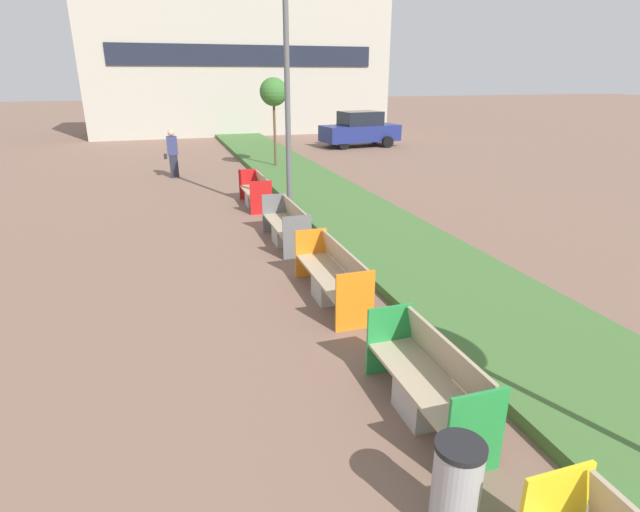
% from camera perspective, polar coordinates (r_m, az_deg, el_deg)
% --- Properties ---
extents(planter_grass_strip, '(2.80, 120.00, 0.18)m').
position_cam_1_polar(planter_grass_strip, '(11.23, 9.05, 1.08)').
color(planter_grass_strip, '#426B33').
rests_on(planter_grass_strip, ground).
extents(building_backdrop, '(19.09, 5.44, 8.74)m').
position_cam_1_polar(building_backdrop, '(35.57, -9.16, 20.85)').
color(building_backdrop, '#B2AD9E').
rests_on(building_backdrop, ground).
extents(bench_green_frame, '(0.65, 1.95, 0.94)m').
position_cam_1_polar(bench_green_frame, '(5.94, 12.23, -14.45)').
color(bench_green_frame, '#ADA8A0').
rests_on(bench_green_frame, ground).
extents(bench_orange_frame, '(0.65, 2.34, 0.94)m').
position_cam_1_polar(bench_orange_frame, '(8.59, 1.44, -2.65)').
color(bench_orange_frame, '#ADA8A0').
rests_on(bench_orange_frame, ground).
extents(bench_grey_frame, '(0.65, 2.15, 0.94)m').
position_cam_1_polar(bench_grey_frame, '(11.50, -3.82, 3.20)').
color(bench_grey_frame, '#ADA8A0').
rests_on(bench_grey_frame, ground).
extents(bench_red_frame, '(0.65, 1.96, 0.94)m').
position_cam_1_polar(bench_red_frame, '(15.01, -7.31, 7.04)').
color(bench_red_frame, '#ADA8A0').
rests_on(bench_red_frame, ground).
extents(litter_bin, '(0.42, 0.42, 0.90)m').
position_cam_1_polar(litter_bin, '(4.70, 15.28, -24.25)').
color(litter_bin, '#9EA0A5').
rests_on(litter_bin, ground).
extents(street_lamp_post, '(0.24, 0.44, 7.02)m').
position_cam_1_polar(street_lamp_post, '(13.20, -3.82, 20.85)').
color(street_lamp_post, '#56595B').
rests_on(street_lamp_post, ground).
extents(sapling_tree_far, '(1.09, 1.09, 3.61)m').
position_cam_1_polar(sapling_tree_far, '(20.68, -5.33, 18.08)').
color(sapling_tree_far, brown).
rests_on(sapling_tree_far, ground).
extents(pedestrian_walking, '(0.53, 0.24, 1.78)m').
position_cam_1_polar(pedestrian_walking, '(19.93, -16.49, 11.18)').
color(pedestrian_walking, '#232633').
rests_on(pedestrian_walking, ground).
extents(parked_car_distant, '(4.38, 2.25, 1.86)m').
position_cam_1_polar(parked_car_distant, '(27.97, 4.59, 14.23)').
color(parked_car_distant, navy).
rests_on(parked_car_distant, ground).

